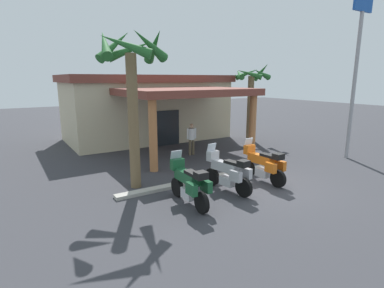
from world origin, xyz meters
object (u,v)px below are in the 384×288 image
motorcycle_orange (263,164)px  palm_tree_roadside (131,74)px  motorcycle_silver (228,172)px  pedestrian (192,137)px  roadside_sign (358,49)px  motel_building (149,106)px  motorcycle_green (189,184)px  palm_tree_near_portico (251,87)px

motorcycle_orange → palm_tree_roadside: (-4.43, 2.10, 3.42)m
motorcycle_silver → pedestrian: bearing=-26.2°
roadside_sign → motorcycle_silver: bearing=-176.7°
motorcycle_orange → pedestrian: size_ratio=1.33×
motorcycle_orange → pedestrian: (-0.10, 5.10, 0.26)m
motel_building → roadside_sign: bearing=-57.1°
motorcycle_green → motorcycle_orange: (3.59, 0.34, 0.00)m
pedestrian → motorcycle_green: bearing=-24.2°
palm_tree_roadside → roadside_sign: size_ratio=0.71×
motorcycle_green → palm_tree_roadside: size_ratio=0.38×
motel_building → palm_tree_roadside: size_ratio=1.82×
pedestrian → palm_tree_near_portico: size_ratio=0.33×
motorcycle_green → motorcycle_silver: (1.79, 0.28, 0.00)m
palm_tree_near_portico → roadside_sign: roadside_sign is taller
palm_tree_roadside → motorcycle_green: bearing=-70.9°
pedestrian → palm_tree_roadside: palm_tree_roadside is taller
motel_building → palm_tree_roadside: palm_tree_roadside is taller
motel_building → palm_tree_near_portico: 6.76m
motorcycle_orange → pedestrian: bearing=-1.0°
motel_building → motorcycle_green: bearing=-108.0°
motorcycle_silver → roadside_sign: roadside_sign is taller
palm_tree_near_portico → motorcycle_silver: bearing=-137.0°
motorcycle_orange → pedestrian: pedestrian is taller
motorcycle_green → motorcycle_orange: bearing=-83.2°
pedestrian → palm_tree_roadside: bearing=-46.8°
pedestrian → motorcycle_silver: bearing=-9.7°
motel_building → pedestrian: 5.36m
motorcycle_green → roadside_sign: size_ratio=0.27×
pedestrian → palm_tree_near_portico: bearing=113.9°
palm_tree_near_portico → motorcycle_orange: bearing=-128.9°
motorcycle_green → motorcycle_silver: bearing=-79.6°
pedestrian → palm_tree_roadside: size_ratio=0.29×
motel_building → palm_tree_near_portico: bearing=-34.3°
motorcycle_silver → palm_tree_roadside: palm_tree_roadside is taller
pedestrian → roadside_sign: size_ratio=0.21×
pedestrian → roadside_sign: (6.39, -4.69, 4.35)m
palm_tree_roadside → motorcycle_orange: bearing=-25.3°
palm_tree_near_portico → motorcycle_green: bearing=-142.1°
motorcycle_green → roadside_sign: (9.88, 0.75, 4.61)m
motel_building → motorcycle_silver: (-1.62, -10.38, -1.46)m
motorcycle_orange → palm_tree_roadside: palm_tree_roadside is taller
motorcycle_silver → motorcycle_orange: bearing=-96.2°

